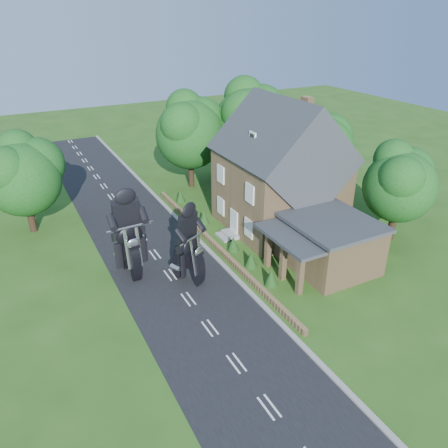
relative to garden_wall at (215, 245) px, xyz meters
name	(u,v)px	position (x,y,z in m)	size (l,w,h in m)	color
ground	(188,299)	(-4.30, -5.00, -0.20)	(120.00, 120.00, 0.00)	#254D15
road	(188,299)	(-4.30, -5.00, -0.19)	(7.00, 80.00, 0.02)	black
kerb	(241,283)	(-0.65, -5.00, -0.14)	(0.30, 80.00, 0.12)	gray
garden_wall	(215,245)	(0.00, 0.00, 0.00)	(0.30, 22.00, 0.40)	#91714A
house	(280,174)	(6.19, 1.00, 4.14)	(9.54, 8.64, 10.24)	#91714A
annex	(328,243)	(5.57, -5.80, 1.57)	(7.05, 5.94, 3.44)	#91714A
tree_annex_side	(403,180)	(12.83, -4.90, 4.49)	(5.64, 5.20, 7.48)	black
tree_house_right	(323,144)	(12.35, 3.62, 4.99)	(6.51, 6.00, 8.40)	black
tree_behind_house	(254,118)	(9.88, 11.14, 6.03)	(7.81, 7.20, 10.08)	black
tree_behind_left	(193,128)	(3.86, 12.13, 5.53)	(6.94, 6.40, 9.16)	black
tree_far_road	(27,172)	(-11.16, 9.11, 4.64)	(6.08, 5.60, 7.84)	black
shrub_a	(271,277)	(1.00, -6.00, 0.35)	(0.90, 0.90, 1.10)	#143510
shrub_b	(251,259)	(1.00, -3.50, 0.35)	(0.90, 0.90, 1.10)	#143510
shrub_c	(233,243)	(1.00, -1.00, 0.35)	(0.90, 0.90, 1.10)	#143510
shrub_d	(204,217)	(1.00, 4.00, 0.35)	(0.90, 0.90, 1.10)	#143510
shrub_e	(191,206)	(1.00, 6.50, 0.35)	(0.90, 0.90, 1.10)	#143510
shrub_f	(180,196)	(1.00, 9.00, 0.35)	(0.90, 0.90, 1.10)	#143510
motorcycle_lead	(189,270)	(-3.44, -3.22, 0.64)	(0.45, 1.80, 1.67)	black
motorcycle_follow	(131,262)	(-6.46, -0.72, 0.73)	(0.50, 1.99, 1.86)	black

